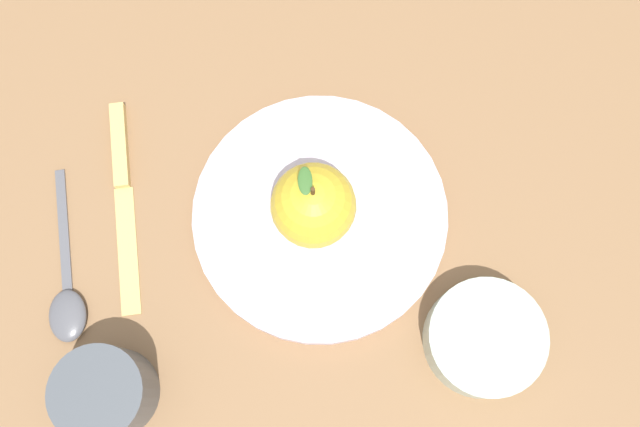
{
  "coord_description": "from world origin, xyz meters",
  "views": [
    {
      "loc": [
        -0.16,
        0.08,
        0.65
      ],
      "look_at": [
        -0.03,
        -0.02,
        0.02
      ],
      "focal_mm": 39.41,
      "sensor_mm": 36.0,
      "label": 1
    }
  ],
  "objects": [
    {
      "name": "ground_plane",
      "position": [
        0.0,
        0.0,
        0.0
      ],
      "size": [
        2.4,
        2.4,
        0.0
      ],
      "primitive_type": "plane",
      "color": "olive"
    },
    {
      "name": "dinner_plate",
      "position": [
        -0.03,
        -0.02,
        0.01
      ],
      "size": [
        0.24,
        0.24,
        0.02
      ],
      "color": "silver",
      "rests_on": "ground_plane"
    },
    {
      "name": "apple",
      "position": [
        -0.03,
        -0.02,
        0.06
      ],
      "size": [
        0.08,
        0.08,
        0.09
      ],
      "color": "gold",
      "rests_on": "dinner_plate"
    },
    {
      "name": "side_bowl",
      "position": [
        -0.21,
        -0.06,
        0.02
      ],
      "size": [
        0.1,
        0.1,
        0.04
      ],
      "color": "#B2C6B2",
      "rests_on": "ground_plane"
    },
    {
      "name": "cup",
      "position": [
        -0.04,
        0.22,
        0.04
      ],
      "size": [
        0.08,
        0.08,
        0.06
      ],
      "color": "#4C5156",
      "rests_on": "ground_plane"
    },
    {
      "name": "knife",
      "position": [
        0.11,
        0.11,
        0.0
      ],
      "size": [
        0.19,
        0.12,
        0.01
      ],
      "color": "#D8B766",
      "rests_on": "ground_plane"
    },
    {
      "name": "spoon",
      "position": [
        0.06,
        0.21,
        0.01
      ],
      "size": [
        0.16,
        0.1,
        0.01
      ],
      "color": "#59595E",
      "rests_on": "ground_plane"
    }
  ]
}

